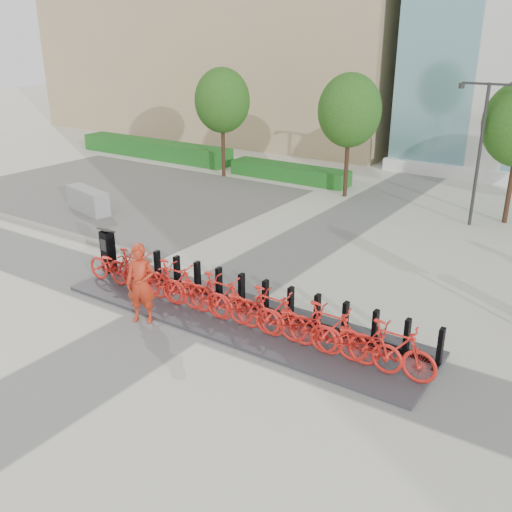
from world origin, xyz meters
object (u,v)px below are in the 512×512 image
Objects in this scene: bike_0 at (115,267)px; jersey_barrier at (88,200)px; kiosk at (108,250)px; worker_red at (141,284)px.

jersey_barrier is (-6.22, 4.37, -0.14)m from bike_0.
kiosk is 0.57× the size of jersey_barrier.
kiosk is 0.68× the size of worker_red.
worker_red is at bearing -22.31° from kiosk.
worker_red is 0.84× the size of jersey_barrier.
bike_0 is 1.01m from kiosk.
bike_0 is at bearing -21.62° from jersey_barrier.
kiosk is 3.29m from worker_red.
worker_red is (2.88, -1.56, 0.27)m from kiosk.
bike_0 is 0.99× the size of worker_red.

